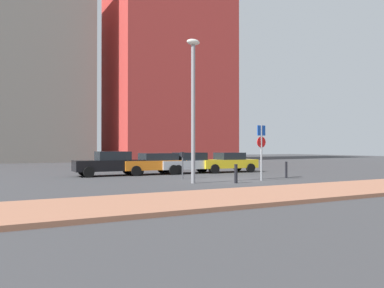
{
  "coord_description": "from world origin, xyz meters",
  "views": [
    {
      "loc": [
        -11.71,
        -17.65,
        1.79
      ],
      "look_at": [
        -1.1,
        2.37,
        1.99
      ],
      "focal_mm": 35.71,
      "sensor_mm": 36.0,
      "label": 1
    }
  ],
  "objects_px": {
    "parked_car_yellow": "(227,162)",
    "traffic_bollard_mid": "(286,170)",
    "parked_car_silver": "(188,163)",
    "parking_sign_post": "(261,145)",
    "traffic_bollard_near": "(236,174)",
    "parked_car_black": "(111,163)",
    "street_lamp": "(193,99)",
    "parking_meter": "(183,162)",
    "parked_car_orange": "(154,163)"
  },
  "relations": [
    {
      "from": "parked_car_black",
      "to": "parking_meter",
      "type": "xyz_separation_m",
      "value": [
        2.95,
        -4.14,
        0.2
      ]
    },
    {
      "from": "parking_meter",
      "to": "traffic_bollard_mid",
      "type": "height_order",
      "value": "parking_meter"
    },
    {
      "from": "parked_car_yellow",
      "to": "parking_meter",
      "type": "relative_size",
      "value": 2.85
    },
    {
      "from": "street_lamp",
      "to": "traffic_bollard_mid",
      "type": "height_order",
      "value": "street_lamp"
    },
    {
      "from": "parked_car_yellow",
      "to": "parking_meter",
      "type": "xyz_separation_m",
      "value": [
        -5.41,
        -3.61,
        0.25
      ]
    },
    {
      "from": "parked_car_silver",
      "to": "parked_car_yellow",
      "type": "relative_size",
      "value": 1.03
    },
    {
      "from": "street_lamp",
      "to": "parking_meter",
      "type": "bearing_deg",
      "value": 74.27
    },
    {
      "from": "parking_sign_post",
      "to": "parking_meter",
      "type": "bearing_deg",
      "value": 136.73
    },
    {
      "from": "parking_sign_post",
      "to": "traffic_bollard_near",
      "type": "xyz_separation_m",
      "value": [
        -2.07,
        -0.6,
        -1.42
      ]
    },
    {
      "from": "parked_car_yellow",
      "to": "parked_car_orange",
      "type": "bearing_deg",
      "value": 175.36
    },
    {
      "from": "parked_car_silver",
      "to": "parking_sign_post",
      "type": "xyz_separation_m",
      "value": [
        0.85,
        -6.97,
        1.16
      ]
    },
    {
      "from": "parking_sign_post",
      "to": "traffic_bollard_near",
      "type": "distance_m",
      "value": 2.58
    },
    {
      "from": "traffic_bollard_near",
      "to": "parked_car_yellow",
      "type": "bearing_deg",
      "value": 59.68
    },
    {
      "from": "parking_sign_post",
      "to": "street_lamp",
      "type": "bearing_deg",
      "value": 175.53
    },
    {
      "from": "parked_car_silver",
      "to": "traffic_bollard_mid",
      "type": "distance_m",
      "value": 7.04
    },
    {
      "from": "parked_car_silver",
      "to": "parking_meter",
      "type": "relative_size",
      "value": 2.93
    },
    {
      "from": "parked_car_black",
      "to": "street_lamp",
      "type": "bearing_deg",
      "value": -72.41
    },
    {
      "from": "parked_car_yellow",
      "to": "street_lamp",
      "type": "distance_m",
      "value": 9.52
    },
    {
      "from": "parked_car_yellow",
      "to": "traffic_bollard_near",
      "type": "relative_size",
      "value": 4.6
    },
    {
      "from": "parked_car_orange",
      "to": "parking_meter",
      "type": "distance_m",
      "value": 4.06
    },
    {
      "from": "parking_meter",
      "to": "traffic_bollard_mid",
      "type": "distance_m",
      "value": 6.11
    },
    {
      "from": "parked_car_yellow",
      "to": "parking_sign_post",
      "type": "height_order",
      "value": "parking_sign_post"
    },
    {
      "from": "parked_car_orange",
      "to": "traffic_bollard_near",
      "type": "bearing_deg",
      "value": -80.7
    },
    {
      "from": "parking_sign_post",
      "to": "street_lamp",
      "type": "distance_m",
      "value": 4.64
    },
    {
      "from": "street_lamp",
      "to": "parked_car_silver",
      "type": "bearing_deg",
      "value": 64.61
    },
    {
      "from": "parking_sign_post",
      "to": "traffic_bollard_mid",
      "type": "height_order",
      "value": "parking_sign_post"
    },
    {
      "from": "parked_car_yellow",
      "to": "street_lamp",
      "type": "bearing_deg",
      "value": -134.25
    },
    {
      "from": "street_lamp",
      "to": "parked_car_black",
      "type": "bearing_deg",
      "value": 107.59
    },
    {
      "from": "parked_car_yellow",
      "to": "traffic_bollard_near",
      "type": "bearing_deg",
      "value": -120.32
    },
    {
      "from": "traffic_bollard_mid",
      "to": "street_lamp",
      "type": "bearing_deg",
      "value": -176.43
    },
    {
      "from": "parked_car_yellow",
      "to": "street_lamp",
      "type": "height_order",
      "value": "street_lamp"
    },
    {
      "from": "parked_car_silver",
      "to": "street_lamp",
      "type": "height_order",
      "value": "street_lamp"
    },
    {
      "from": "parked_car_orange",
      "to": "parking_sign_post",
      "type": "distance_m",
      "value": 7.93
    },
    {
      "from": "parked_car_black",
      "to": "parking_sign_post",
      "type": "height_order",
      "value": "parking_sign_post"
    },
    {
      "from": "parked_car_yellow",
      "to": "traffic_bollard_mid",
      "type": "relative_size",
      "value": 4.56
    },
    {
      "from": "traffic_bollard_near",
      "to": "traffic_bollard_mid",
      "type": "distance_m",
      "value": 4.64
    },
    {
      "from": "parked_car_black",
      "to": "parking_meter",
      "type": "relative_size",
      "value": 3.0
    },
    {
      "from": "traffic_bollard_mid",
      "to": "parking_meter",
      "type": "bearing_deg",
      "value": 157.45
    },
    {
      "from": "traffic_bollard_near",
      "to": "parked_car_silver",
      "type": "bearing_deg",
      "value": 80.84
    },
    {
      "from": "parked_car_orange",
      "to": "street_lamp",
      "type": "height_order",
      "value": "street_lamp"
    },
    {
      "from": "parked_car_black",
      "to": "parked_car_silver",
      "type": "relative_size",
      "value": 1.02
    },
    {
      "from": "parked_car_silver",
      "to": "parking_sign_post",
      "type": "bearing_deg",
      "value": -83.06
    },
    {
      "from": "street_lamp",
      "to": "traffic_bollard_near",
      "type": "distance_m",
      "value": 4.32
    },
    {
      "from": "parked_car_yellow",
      "to": "traffic_bollard_near",
      "type": "distance_m",
      "value": 8.41
    },
    {
      "from": "street_lamp",
      "to": "traffic_bollard_mid",
      "type": "xyz_separation_m",
      "value": [
        6.39,
        0.4,
        -3.75
      ]
    },
    {
      "from": "parked_car_silver",
      "to": "street_lamp",
      "type": "relative_size",
      "value": 0.62
    },
    {
      "from": "parked_car_yellow",
      "to": "parking_sign_post",
      "type": "relative_size",
      "value": 1.45
    },
    {
      "from": "parked_car_silver",
      "to": "street_lamp",
      "type": "distance_m",
      "value": 8.15
    },
    {
      "from": "parked_car_black",
      "to": "traffic_bollard_near",
      "type": "xyz_separation_m",
      "value": [
        4.12,
        -7.79,
        -0.31
      ]
    },
    {
      "from": "parked_car_yellow",
      "to": "parking_meter",
      "type": "distance_m",
      "value": 6.51
    }
  ]
}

